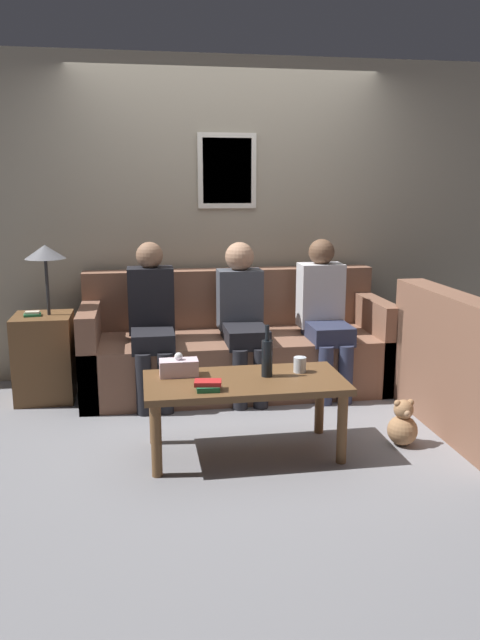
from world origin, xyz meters
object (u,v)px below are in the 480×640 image
object	(u,v)px
coffee_table	(245,389)
drinking_glass	(300,365)
wine_bottle	(267,357)
teddy_bear	(403,425)
person_middle	(242,313)
couch_main	(235,348)
person_right	(324,310)
person_left	(152,316)

from	to	relation	value
coffee_table	drinking_glass	distance (m)	0.39
coffee_table	wine_bottle	distance (m)	0.23
coffee_table	teddy_bear	size ratio (longest dim) A/B	4.02
person_middle	teddy_bear	size ratio (longest dim) A/B	3.94
couch_main	person_right	world-z (taller)	person_right
wine_bottle	teddy_bear	distance (m)	0.97
couch_main	person_left	world-z (taller)	person_left
wine_bottle	drinking_glass	bearing A→B (deg)	12.99
drinking_glass	teddy_bear	xyz separation A→B (m)	(0.63, -0.13, -0.38)
couch_main	teddy_bear	world-z (taller)	couch_main
person_middle	person_right	size ratio (longest dim) A/B	0.98
person_middle	coffee_table	bearing A→B (deg)	-98.85
person_right	coffee_table	bearing A→B (deg)	-127.16
person_left	teddy_bear	bearing A→B (deg)	-36.42
wine_bottle	person_middle	bearing A→B (deg)	88.36
wine_bottle	teddy_bear	world-z (taller)	wine_bottle
person_left	person_middle	bearing A→B (deg)	2.78
couch_main	person_left	bearing A→B (deg)	-163.30
coffee_table	person_right	distance (m)	1.36
wine_bottle	drinking_glass	world-z (taller)	wine_bottle
drinking_glass	person_right	world-z (taller)	person_right
coffee_table	drinking_glass	bearing A→B (deg)	13.87
couch_main	wine_bottle	xyz separation A→B (m)	(-0.00, -1.23, 0.27)
coffee_table	teddy_bear	distance (m)	1.03
couch_main	coffee_table	world-z (taller)	couch_main
couch_main	person_right	distance (m)	0.77
couch_main	drinking_glass	world-z (taller)	couch_main
wine_bottle	drinking_glass	distance (m)	0.24
coffee_table	person_left	xyz separation A→B (m)	(-0.51, 1.07, 0.24)
person_left	coffee_table	bearing A→B (deg)	-64.31
person_right	person_left	bearing A→B (deg)	179.84
coffee_table	drinking_glass	world-z (taller)	drinking_glass
drinking_glass	person_left	world-z (taller)	person_left
person_middle	person_right	world-z (taller)	person_right
wine_bottle	person_left	bearing A→B (deg)	122.46
wine_bottle	person_left	world-z (taller)	person_left
wine_bottle	person_right	distance (m)	1.23
person_left	person_middle	world-z (taller)	person_left
person_left	teddy_bear	distance (m)	1.94
person_left	person_right	bearing A→B (deg)	-0.16
person_left	person_right	world-z (taller)	person_right
couch_main	drinking_glass	size ratio (longest dim) A/B	25.09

